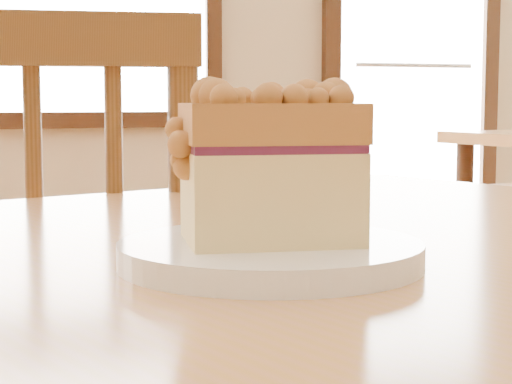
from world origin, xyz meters
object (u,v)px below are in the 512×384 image
cake_slice (268,161)px  cafe_chair_main (45,367)px  cafe_table_main (190,376)px  plate (270,255)px

cake_slice → cafe_chair_main: bearing=105.6°
cafe_table_main → cafe_chair_main: size_ratio=1.39×
cafe_table_main → cafe_chair_main: 0.60m
cafe_chair_main → cake_slice: cafe_chair_main is taller
cafe_chair_main → cake_slice: (0.09, -0.67, 0.33)m
cake_slice → cafe_table_main: bearing=115.7°
cafe_chair_main → plate: cafe_chair_main is taller
cafe_chair_main → plate: 0.73m
cafe_table_main → cake_slice: cake_slice is taller
cafe_table_main → plate: bearing=-89.0°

